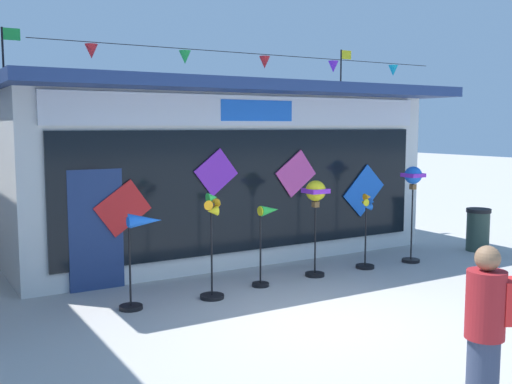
% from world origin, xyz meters
% --- Properties ---
extents(ground_plane, '(80.00, 80.00, 0.00)m').
position_xyz_m(ground_plane, '(0.00, 0.00, 0.00)').
color(ground_plane, '#ADAAA5').
extents(kite_shop_building, '(8.92, 5.96, 4.62)m').
position_xyz_m(kite_shop_building, '(0.85, 5.58, 1.78)').
color(kite_shop_building, silver).
rests_on(kite_shop_building, ground_plane).
extents(wind_spinner_far_left, '(0.69, 0.36, 1.42)m').
position_xyz_m(wind_spinner_far_left, '(-1.91, 1.82, 1.01)').
color(wind_spinner_far_left, black).
rests_on(wind_spinner_far_left, ground_plane).
extents(wind_spinner_left, '(0.38, 0.38, 1.68)m').
position_xyz_m(wind_spinner_left, '(-0.81, 1.68, 0.95)').
color(wind_spinner_left, black).
rests_on(wind_spinner_left, ground_plane).
extents(wind_spinner_center_left, '(0.51, 0.29, 1.38)m').
position_xyz_m(wind_spinner_center_left, '(0.33, 1.92, 0.91)').
color(wind_spinner_center_left, black).
rests_on(wind_spinner_center_left, ground_plane).
extents(wind_spinner_center_right, '(0.38, 0.38, 1.73)m').
position_xyz_m(wind_spinner_center_right, '(1.41, 2.01, 1.37)').
color(wind_spinner_center_right, black).
rests_on(wind_spinner_center_right, ground_plane).
extents(wind_spinner_right, '(0.35, 0.35, 1.44)m').
position_xyz_m(wind_spinner_right, '(2.60, 1.98, 0.76)').
color(wind_spinner_right, black).
rests_on(wind_spinner_right, ground_plane).
extents(wind_spinner_far_right, '(0.35, 0.35, 1.91)m').
position_xyz_m(wind_spinner_far_right, '(3.72, 1.93, 1.50)').
color(wind_spinner_far_right, black).
rests_on(wind_spinner_far_right, ground_plane).
extents(person_near_camera, '(0.48, 0.42, 1.68)m').
position_xyz_m(person_near_camera, '(-0.58, -3.20, 0.89)').
color(person_near_camera, '#333D56').
rests_on(person_near_camera, ground_plane).
extents(trash_bin, '(0.52, 0.52, 0.92)m').
position_xyz_m(trash_bin, '(5.76, 1.98, 0.47)').
color(trash_bin, '#2D4238').
rests_on(trash_bin, ground_plane).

